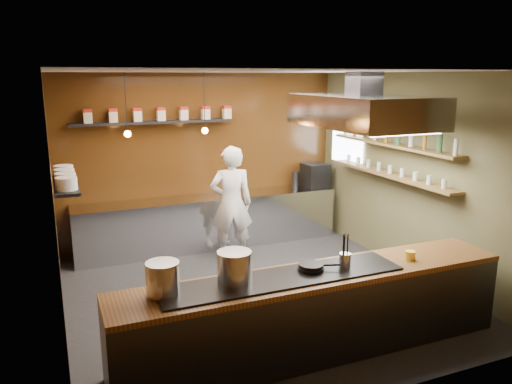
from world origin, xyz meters
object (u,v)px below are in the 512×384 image
stockpot_large (163,278)px  chef (231,204)px  stockpot_small (234,267)px  extractor_hood (363,111)px  espresso_machine (315,175)px

stockpot_large → chef: bearing=59.3°
stockpot_large → stockpot_small: size_ratio=0.93×
extractor_hood → chef: extractor_hood is taller
chef → espresso_machine: bearing=-147.4°
extractor_hood → stockpot_large: (-2.92, -1.12, -1.41)m
extractor_hood → espresso_machine: (0.80, 2.61, -1.39)m
stockpot_large → chef: size_ratio=0.17×
stockpot_small → extractor_hood: bearing=27.3°
espresso_machine → chef: size_ratio=0.23×
extractor_hood → stockpot_small: 2.85m
stockpot_small → chef: (1.04, 2.97, -0.16)m
espresso_machine → extractor_hood: bearing=-110.6°
extractor_hood → stockpot_small: (-2.21, -1.14, -1.40)m
stockpot_small → espresso_machine: (3.01, 3.75, 0.01)m
extractor_hood → stockpot_small: size_ratio=5.78×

